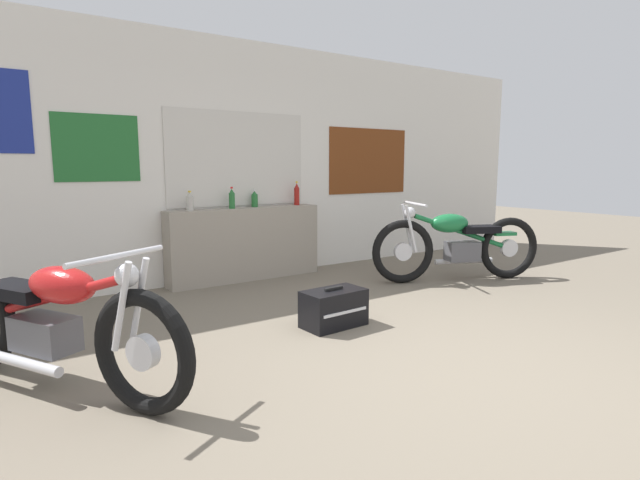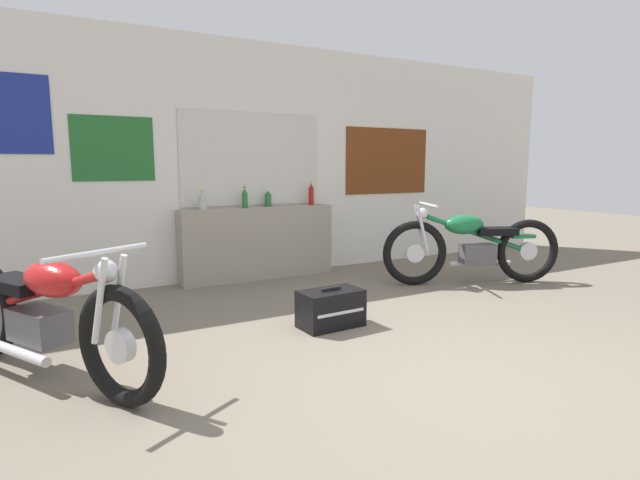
{
  "view_description": "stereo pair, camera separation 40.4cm",
  "coord_description": "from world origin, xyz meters",
  "px_view_note": "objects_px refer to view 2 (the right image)",
  "views": [
    {
      "loc": [
        -2.54,
        -1.92,
        1.35
      ],
      "look_at": [
        -0.08,
        1.66,
        0.7
      ],
      "focal_mm": 28.0,
      "sensor_mm": 36.0,
      "label": 1
    },
    {
      "loc": [
        -2.2,
        -2.13,
        1.35
      ],
      "look_at": [
        -0.08,
        1.66,
        0.7
      ],
      "focal_mm": 28.0,
      "sensor_mm": 36.0,
      "label": 2
    }
  ],
  "objects_px": {
    "bottle_leftmost": "(203,201)",
    "bottle_right_center": "(311,194)",
    "hard_case_black": "(331,308)",
    "bottle_left_center": "(245,198)",
    "motorcycle_red": "(44,313)",
    "bottle_center": "(268,199)",
    "motorcycle_green": "(472,246)"
  },
  "relations": [
    {
      "from": "bottle_leftmost",
      "to": "bottle_right_center",
      "type": "height_order",
      "value": "bottle_right_center"
    },
    {
      "from": "bottle_right_center",
      "to": "hard_case_black",
      "type": "bearing_deg",
      "value": -114.03
    },
    {
      "from": "bottle_leftmost",
      "to": "hard_case_black",
      "type": "relative_size",
      "value": 0.4
    },
    {
      "from": "bottle_leftmost",
      "to": "bottle_left_center",
      "type": "relative_size",
      "value": 0.88
    },
    {
      "from": "motorcycle_red",
      "to": "hard_case_black",
      "type": "distance_m",
      "value": 2.12
    },
    {
      "from": "bottle_leftmost",
      "to": "bottle_left_center",
      "type": "distance_m",
      "value": 0.5
    },
    {
      "from": "bottle_left_center",
      "to": "bottle_right_center",
      "type": "bearing_deg",
      "value": 1.25
    },
    {
      "from": "bottle_center",
      "to": "motorcycle_red",
      "type": "bearing_deg",
      "value": -139.73
    },
    {
      "from": "hard_case_black",
      "to": "bottle_left_center",
      "type": "bearing_deg",
      "value": 89.61
    },
    {
      "from": "bottle_leftmost",
      "to": "motorcycle_red",
      "type": "distance_m",
      "value": 2.61
    },
    {
      "from": "bottle_center",
      "to": "bottle_leftmost",
      "type": "bearing_deg",
      "value": -175.04
    },
    {
      "from": "bottle_center",
      "to": "motorcycle_red",
      "type": "height_order",
      "value": "bottle_center"
    },
    {
      "from": "bottle_center",
      "to": "motorcycle_green",
      "type": "xyz_separation_m",
      "value": [
        1.87,
        -1.51,
        -0.51
      ]
    },
    {
      "from": "bottle_right_center",
      "to": "hard_case_black",
      "type": "height_order",
      "value": "bottle_right_center"
    },
    {
      "from": "bottle_right_center",
      "to": "motorcycle_green",
      "type": "bearing_deg",
      "value": -48.6
    },
    {
      "from": "bottle_leftmost",
      "to": "hard_case_black",
      "type": "bearing_deg",
      "value": -76.23
    },
    {
      "from": "bottle_center",
      "to": "motorcycle_green",
      "type": "height_order",
      "value": "bottle_center"
    },
    {
      "from": "motorcycle_red",
      "to": "hard_case_black",
      "type": "xyz_separation_m",
      "value": [
        2.1,
        -0.01,
        -0.27
      ]
    },
    {
      "from": "hard_case_black",
      "to": "bottle_right_center",
      "type": "bearing_deg",
      "value": 65.97
    },
    {
      "from": "hard_case_black",
      "to": "bottle_leftmost",
      "type": "bearing_deg",
      "value": 103.77
    },
    {
      "from": "bottle_right_center",
      "to": "motorcycle_green",
      "type": "relative_size",
      "value": 0.15
    },
    {
      "from": "bottle_leftmost",
      "to": "motorcycle_green",
      "type": "relative_size",
      "value": 0.11
    },
    {
      "from": "bottle_leftmost",
      "to": "bottle_center",
      "type": "height_order",
      "value": "bottle_leftmost"
    },
    {
      "from": "bottle_left_center",
      "to": "bottle_right_center",
      "type": "relative_size",
      "value": 0.84
    },
    {
      "from": "bottle_center",
      "to": "motorcycle_green",
      "type": "bearing_deg",
      "value": -38.95
    },
    {
      "from": "hard_case_black",
      "to": "motorcycle_red",
      "type": "bearing_deg",
      "value": 179.76
    },
    {
      "from": "bottle_leftmost",
      "to": "bottle_center",
      "type": "distance_m",
      "value": 0.83
    },
    {
      "from": "bottle_left_center",
      "to": "bottle_right_center",
      "type": "distance_m",
      "value": 0.89
    },
    {
      "from": "bottle_right_center",
      "to": "bottle_center",
      "type": "bearing_deg",
      "value": 176.15
    },
    {
      "from": "bottle_right_center",
      "to": "hard_case_black",
      "type": "distance_m",
      "value": 2.38
    },
    {
      "from": "bottle_leftmost",
      "to": "hard_case_black",
      "type": "xyz_separation_m",
      "value": [
        0.49,
        -2.0,
        -0.8
      ]
    },
    {
      "from": "motorcycle_red",
      "to": "hard_case_black",
      "type": "bearing_deg",
      "value": -0.24
    }
  ]
}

